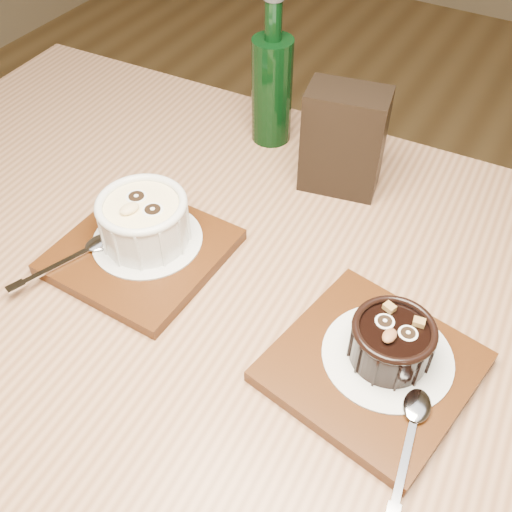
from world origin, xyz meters
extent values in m
plane|color=brown|center=(0.00, 0.00, 0.00)|extent=(5.00, 5.00, 0.00)
cube|color=brown|center=(0.03, -0.17, 0.73)|extent=(1.24, 0.86, 0.04)
cylinder|color=brown|center=(-0.54, 0.15, 0.35)|extent=(0.06, 0.06, 0.71)
cube|color=#47220B|center=(-0.12, -0.16, 0.76)|extent=(0.18, 0.18, 0.01)
cylinder|color=silver|center=(-0.12, -0.14, 0.77)|extent=(0.13, 0.13, 0.00)
cylinder|color=silver|center=(-0.12, -0.14, 0.79)|extent=(0.10, 0.10, 0.05)
cylinder|color=#F4DA95|center=(-0.12, -0.14, 0.82)|extent=(0.08, 0.08, 0.00)
torus|color=silver|center=(-0.12, -0.14, 0.82)|extent=(0.10, 0.10, 0.01)
cylinder|color=black|center=(-0.14, -0.13, 0.82)|extent=(0.02, 0.02, 0.00)
cylinder|color=black|center=(-0.11, -0.14, 0.82)|extent=(0.02, 0.02, 0.00)
ellipsoid|color=#E0BF83|center=(-0.13, -0.16, 0.82)|extent=(0.02, 0.03, 0.01)
cube|color=#47220B|center=(0.17, -0.17, 0.76)|extent=(0.21, 0.21, 0.01)
cylinder|color=silver|center=(0.18, -0.16, 0.77)|extent=(0.13, 0.13, 0.00)
cylinder|color=black|center=(0.18, -0.16, 0.79)|extent=(0.08, 0.08, 0.04)
cylinder|color=black|center=(0.18, -0.16, 0.81)|extent=(0.07, 0.07, 0.00)
torus|color=black|center=(0.18, -0.16, 0.81)|extent=(0.08, 0.08, 0.01)
cylinder|color=black|center=(0.17, -0.15, 0.81)|extent=(0.02, 0.02, 0.00)
cylinder|color=black|center=(0.20, -0.15, 0.81)|extent=(0.02, 0.02, 0.00)
ellipsoid|color=brown|center=(0.18, -0.17, 0.81)|extent=(0.01, 0.02, 0.01)
cube|color=brown|center=(0.17, -0.13, 0.81)|extent=(0.01, 0.01, 0.01)
cube|color=brown|center=(0.20, -0.14, 0.81)|extent=(0.01, 0.01, 0.01)
cube|color=black|center=(0.02, 0.08, 0.82)|extent=(0.11, 0.08, 0.14)
cylinder|color=black|center=(-0.11, 0.14, 0.83)|extent=(0.06, 0.06, 0.15)
cylinder|color=black|center=(-0.11, 0.14, 0.93)|extent=(0.02, 0.02, 0.05)
camera|label=1|loc=(0.24, -0.52, 1.26)|focal=42.00mm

